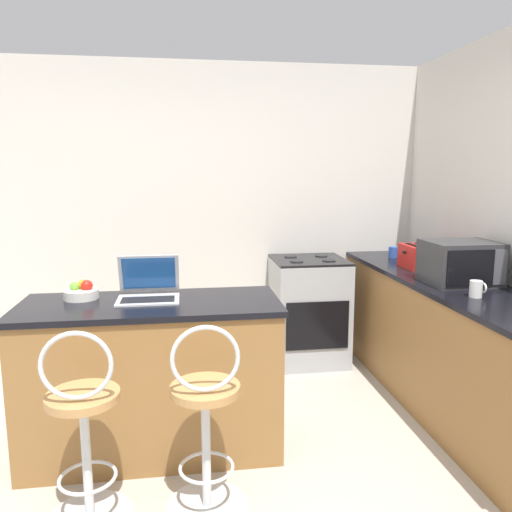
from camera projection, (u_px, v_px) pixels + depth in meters
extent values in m
cube|color=silver|center=(201.00, 213.00, 4.46)|extent=(12.00, 0.06, 2.60)
cube|color=olive|center=(153.00, 380.00, 2.96)|extent=(1.47, 0.60, 0.88)
cube|color=black|center=(151.00, 305.00, 2.89)|extent=(1.50, 0.63, 0.03)
cube|color=olive|center=(452.00, 350.00, 3.46)|extent=(0.60, 2.76, 0.88)
cube|color=black|center=(456.00, 285.00, 3.39)|extent=(0.63, 2.79, 0.03)
cylinder|color=silver|center=(87.00, 459.00, 2.37)|extent=(0.04, 0.04, 0.61)
torus|color=silver|center=(88.00, 477.00, 2.39)|extent=(0.28, 0.28, 0.02)
cylinder|color=#B7844C|center=(83.00, 397.00, 2.32)|extent=(0.34, 0.34, 0.04)
torus|color=silver|center=(76.00, 366.00, 2.20)|extent=(0.32, 0.02, 0.32)
cylinder|color=silver|center=(207.00, 506.00, 2.50)|extent=(0.40, 0.40, 0.02)
cylinder|color=silver|center=(206.00, 450.00, 2.45)|extent=(0.04, 0.04, 0.61)
torus|color=silver|center=(207.00, 467.00, 2.47)|extent=(0.28, 0.28, 0.02)
cylinder|color=#B7844C|center=(205.00, 389.00, 2.40)|extent=(0.34, 0.34, 0.04)
torus|color=silver|center=(205.00, 359.00, 2.28)|extent=(0.32, 0.02, 0.32)
cube|color=#B7BABF|center=(148.00, 300.00, 2.92)|extent=(0.36, 0.26, 0.01)
cube|color=black|center=(148.00, 299.00, 2.90)|extent=(0.31, 0.14, 0.00)
cube|color=#B7BABF|center=(149.00, 273.00, 3.03)|extent=(0.36, 0.08, 0.24)
cube|color=#19478C|center=(149.00, 273.00, 3.03)|extent=(0.32, 0.06, 0.20)
cube|color=#2D2D30|center=(460.00, 262.00, 3.35)|extent=(0.45, 0.37, 0.29)
cube|color=black|center=(471.00, 268.00, 3.15)|extent=(0.32, 0.01, 0.23)
cube|color=#4C4C51|center=(500.00, 267.00, 3.18)|extent=(0.09, 0.01, 0.23)
cube|color=red|center=(417.00, 257.00, 3.89)|extent=(0.20, 0.29, 0.18)
cube|color=black|center=(413.00, 245.00, 3.86)|extent=(0.04, 0.20, 0.00)
cube|color=black|center=(423.00, 245.00, 3.88)|extent=(0.04, 0.20, 0.00)
cube|color=black|center=(404.00, 252.00, 3.86)|extent=(0.02, 0.02, 0.02)
cube|color=#9EA3A8|center=(308.00, 311.00, 4.39)|extent=(0.62, 0.60, 0.90)
cube|color=black|center=(318.00, 326.00, 4.10)|extent=(0.53, 0.01, 0.40)
cube|color=black|center=(309.00, 260.00, 4.31)|extent=(0.62, 0.60, 0.02)
cylinder|color=black|center=(297.00, 261.00, 4.17)|extent=(0.11, 0.11, 0.01)
cylinder|color=black|center=(329.00, 260.00, 4.21)|extent=(0.11, 0.11, 0.01)
cylinder|color=black|center=(291.00, 256.00, 4.41)|extent=(0.11, 0.11, 0.01)
cylinder|color=black|center=(321.00, 256.00, 4.45)|extent=(0.11, 0.11, 0.01)
cylinder|color=white|center=(476.00, 289.00, 2.99)|extent=(0.07, 0.07, 0.10)
torus|color=white|center=(483.00, 288.00, 3.00)|extent=(0.01, 0.06, 0.06)
cylinder|color=silver|center=(81.00, 294.00, 2.96)|extent=(0.20, 0.20, 0.05)
sphere|color=red|center=(87.00, 286.00, 2.96)|extent=(0.07, 0.07, 0.07)
sphere|color=orange|center=(83.00, 285.00, 2.99)|extent=(0.07, 0.07, 0.07)
sphere|color=#66B233|center=(75.00, 287.00, 2.95)|extent=(0.06, 0.06, 0.06)
cylinder|color=#2D51AD|center=(393.00, 252.00, 4.37)|extent=(0.08, 0.08, 0.10)
torus|color=#2D51AD|center=(399.00, 251.00, 4.37)|extent=(0.01, 0.06, 0.06)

